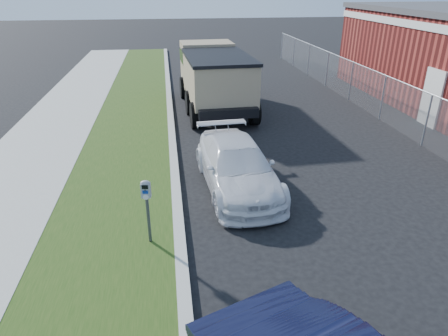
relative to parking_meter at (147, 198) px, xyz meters
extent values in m
plane|color=black|center=(3.22, 0.59, -1.18)|extent=(120.00, 120.00, 0.00)
cube|color=gray|center=(0.62, 2.59, -1.10)|extent=(0.25, 50.00, 0.15)
cube|color=#1F3E10|center=(-0.98, 2.59, -1.11)|extent=(3.00, 50.00, 0.13)
cube|color=gray|center=(-3.88, 2.59, -1.11)|extent=(3.00, 50.00, 0.14)
plane|color=slate|center=(9.22, 7.59, -0.28)|extent=(0.00, 30.00, 30.00)
cylinder|color=#969CA4|center=(9.22, 7.59, 0.62)|extent=(0.04, 30.00, 0.04)
cylinder|color=#969CA4|center=(9.22, 4.59, -0.28)|extent=(0.06, 0.06, 1.80)
cylinder|color=#969CA4|center=(9.22, 7.59, -0.28)|extent=(0.06, 0.06, 1.80)
cylinder|color=#969CA4|center=(9.22, 10.59, -0.28)|extent=(0.06, 0.06, 1.80)
cylinder|color=#969CA4|center=(9.22, 13.59, -0.28)|extent=(0.06, 0.06, 1.80)
cylinder|color=#969CA4|center=(9.22, 16.59, -0.28)|extent=(0.06, 0.06, 1.80)
cylinder|color=#969CA4|center=(9.22, 19.59, -0.28)|extent=(0.06, 0.06, 1.80)
cylinder|color=#969CA4|center=(9.22, 22.59, -0.28)|extent=(0.06, 0.06, 1.80)
cube|color=silver|center=(10.70, 8.59, 2.42)|extent=(0.06, 14.00, 0.30)
cube|color=silver|center=(10.67, 6.59, -0.08)|extent=(0.08, 1.10, 2.20)
cylinder|color=#3F4247|center=(0.00, 0.00, -0.52)|extent=(0.08, 0.08, 1.05)
cube|color=gray|center=(0.00, 0.00, 0.18)|extent=(0.20, 0.15, 0.31)
ellipsoid|color=gray|center=(0.00, 0.00, 0.34)|extent=(0.22, 0.16, 0.12)
cube|color=black|center=(-0.01, -0.07, 0.29)|extent=(0.13, 0.03, 0.08)
cube|color=navy|center=(-0.01, -0.06, 0.17)|extent=(0.11, 0.02, 0.07)
cylinder|color=silver|center=(-0.01, -0.06, 0.06)|extent=(0.11, 0.02, 0.12)
cube|color=#3F4247|center=(-0.01, -0.06, 0.20)|extent=(0.04, 0.01, 0.05)
imported|color=white|center=(2.31, 2.44, -0.53)|extent=(2.11, 4.56, 1.29)
cube|color=black|center=(2.63, 9.97, -0.44)|extent=(2.52, 6.63, 0.36)
cube|color=#8C785A|center=(2.54, 12.32, 0.41)|extent=(2.48, 1.94, 2.05)
cube|color=black|center=(2.54, 12.32, 0.81)|extent=(2.51, 1.96, 0.61)
cube|color=#8C785A|center=(2.67, 9.15, 0.41)|extent=(2.63, 4.39, 1.64)
cube|color=black|center=(2.67, 9.15, 1.25)|extent=(2.74, 4.50, 0.12)
cube|color=black|center=(2.50, 13.29, -0.51)|extent=(2.46, 0.26, 0.31)
cylinder|color=black|center=(1.37, 12.17, -0.67)|extent=(0.37, 1.04, 1.02)
cylinder|color=black|center=(3.72, 12.26, -0.67)|extent=(0.37, 1.04, 1.02)
cylinder|color=black|center=(1.48, 9.41, -0.67)|extent=(0.37, 1.04, 1.02)
cylinder|color=black|center=(3.83, 9.51, -0.67)|extent=(0.37, 1.04, 1.02)
cylinder|color=black|center=(1.56, 7.57, -0.67)|extent=(0.37, 1.04, 1.02)
cylinder|color=black|center=(3.91, 7.67, -0.67)|extent=(0.37, 1.04, 1.02)
camera|label=1|loc=(0.54, -7.23, 3.97)|focal=32.00mm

